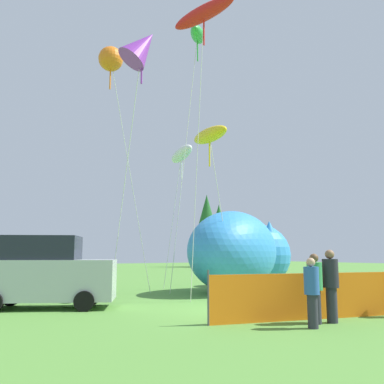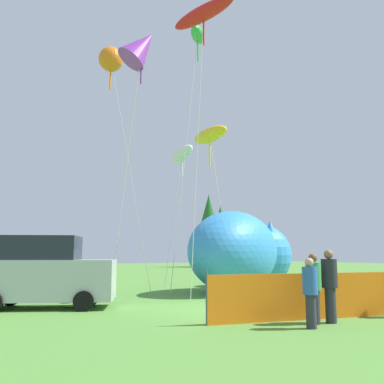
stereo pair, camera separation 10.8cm
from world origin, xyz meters
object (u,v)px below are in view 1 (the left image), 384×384
(spectator_in_red_shirt, at_px, (312,290))
(kite_yellow_hero, at_px, (209,136))
(kite_green_fish, at_px, (198,36))
(kite_orange_flower, at_px, (111,60))
(inflatable_cat, at_px, (242,254))
(spectator_in_grey_shirt, at_px, (331,283))
(kite_purple_delta, at_px, (142,47))
(kite_white_ghost, at_px, (182,154))
(parked_car, at_px, (45,273))
(spectator_in_white_shirt, at_px, (315,285))
(kite_red_lizard, at_px, (204,14))
(folding_chair, at_px, (306,292))

(spectator_in_red_shirt, bearing_deg, kite_yellow_hero, 75.95)
(spectator_in_red_shirt, bearing_deg, kite_green_fish, 75.48)
(kite_yellow_hero, bearing_deg, spectator_in_red_shirt, -104.05)
(kite_orange_flower, bearing_deg, inflatable_cat, 2.02)
(kite_green_fish, relative_size, kite_orange_flower, 1.23)
(spectator_in_grey_shirt, distance_m, kite_orange_flower, 12.36)
(kite_purple_delta, bearing_deg, kite_white_ghost, 50.01)
(parked_car, xyz_separation_m, kite_white_ghost, (7.14, 3.93, 5.49))
(spectator_in_white_shirt, bearing_deg, kite_yellow_hero, 79.73)
(kite_purple_delta, bearing_deg, spectator_in_grey_shirt, -57.51)
(kite_orange_flower, bearing_deg, kite_yellow_hero, -26.48)
(spectator_in_white_shirt, bearing_deg, inflatable_cat, 63.31)
(kite_white_ghost, bearing_deg, kite_orange_flower, -155.10)
(spectator_in_red_shirt, bearing_deg, spectator_in_grey_shirt, 17.84)
(kite_orange_flower, xyz_separation_m, kite_yellow_hero, (3.63, -1.81, -3.12))
(spectator_in_red_shirt, height_order, kite_red_lizard, kite_red_lizard)
(parked_car, height_order, kite_purple_delta, kite_purple_delta)
(parked_car, distance_m, kite_white_ghost, 9.83)
(kite_red_lizard, relative_size, kite_purple_delta, 1.22)
(inflatable_cat, height_order, kite_orange_flower, kite_orange_flower)
(kite_green_fish, bearing_deg, spectator_in_grey_shirt, -98.35)
(inflatable_cat, bearing_deg, spectator_in_red_shirt, -151.91)
(kite_orange_flower, height_order, kite_yellow_hero, kite_orange_flower)
(kite_green_fish, bearing_deg, kite_red_lizard, -117.69)
(spectator_in_red_shirt, xyz_separation_m, kite_white_ghost, (2.64, 10.82, 5.70))
(spectator_in_white_shirt, relative_size, kite_yellow_hero, 0.24)
(folding_chair, relative_size, kite_red_lizard, 0.08)
(inflatable_cat, height_order, spectator_in_red_shirt, inflatable_cat)
(parked_car, distance_m, kite_red_lizard, 11.03)
(folding_chair, bearing_deg, spectator_in_white_shirt, -67.75)
(kite_white_ghost, distance_m, kite_red_lizard, 7.02)
(inflatable_cat, distance_m, kite_purple_delta, 10.46)
(kite_white_ghost, bearing_deg, spectator_in_red_shirt, -103.71)
(folding_chair, distance_m, kite_red_lizard, 10.82)
(parked_car, height_order, spectator_in_red_shirt, parked_car)
(spectator_in_white_shirt, xyz_separation_m, kite_red_lizard, (0.07, 5.14, 9.84))
(kite_purple_delta, height_order, kite_yellow_hero, kite_purple_delta)
(spectator_in_red_shirt, xyz_separation_m, spectator_in_grey_shirt, (1.02, 0.33, 0.11))
(kite_purple_delta, bearing_deg, kite_green_fish, 38.59)
(parked_car, xyz_separation_m, kite_orange_flower, (2.59, 1.82, 8.50))
(spectator_in_red_shirt, distance_m, kite_yellow_hero, 9.04)
(spectator_in_grey_shirt, bearing_deg, parked_car, 130.07)
(spectator_in_white_shirt, height_order, kite_red_lizard, kite_red_lizard)
(inflatable_cat, distance_m, kite_yellow_hero, 6.08)
(kite_green_fish, bearing_deg, kite_white_ghost, 79.56)
(spectator_in_grey_shirt, relative_size, kite_purple_delta, 0.19)
(folding_chair, height_order, kite_yellow_hero, kite_yellow_hero)
(spectator_in_red_shirt, bearing_deg, kite_orange_flower, 102.36)
(spectator_in_grey_shirt, xyz_separation_m, kite_purple_delta, (-3.10, 4.86, 7.57))
(folding_chair, bearing_deg, inflatable_cat, 133.47)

